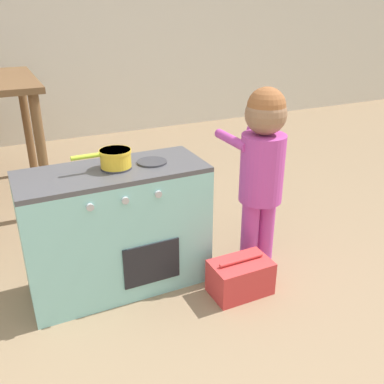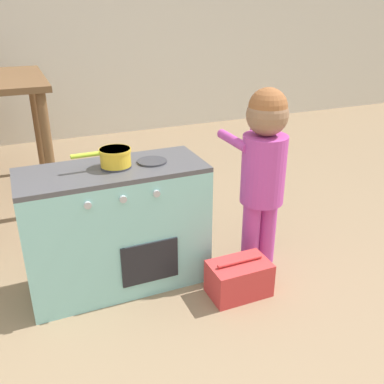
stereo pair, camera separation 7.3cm
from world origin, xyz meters
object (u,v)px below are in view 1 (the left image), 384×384
(toy_basket, at_px, (240,277))
(toy_pot, at_px, (115,157))
(play_kitchen, at_px, (117,229))
(child_figure, at_px, (262,158))

(toy_basket, bearing_deg, toy_pot, 146.35)
(toy_pot, xyz_separation_m, toy_basket, (0.44, -0.29, -0.53))
(toy_pot, distance_m, toy_basket, 0.74)
(play_kitchen, relative_size, toy_basket, 2.95)
(play_kitchen, relative_size, child_figure, 0.90)
(child_figure, bearing_deg, toy_pot, 170.84)
(toy_pot, relative_size, toy_basket, 0.92)
(child_figure, bearing_deg, toy_basket, -137.44)
(child_figure, height_order, toy_basket, child_figure)
(toy_pot, bearing_deg, child_figure, -9.16)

